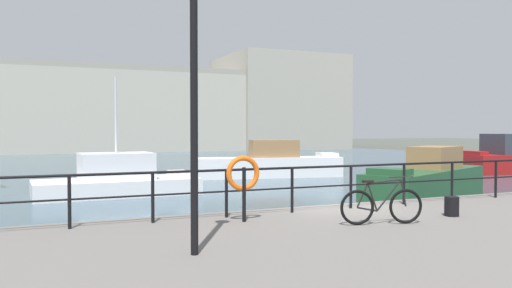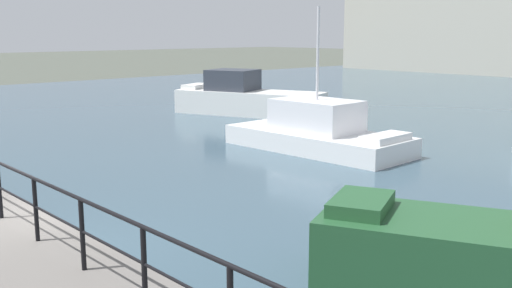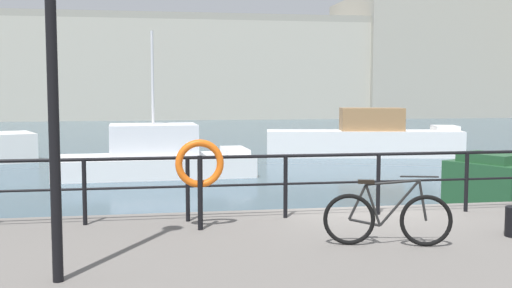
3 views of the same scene
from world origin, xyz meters
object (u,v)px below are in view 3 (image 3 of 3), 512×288
(harbor_building, at_px, (246,68))
(life_ring_stand, at_px, (200,167))
(moored_white_yacht, at_px, (156,157))
(parked_bicycle, at_px, (387,218))
(moored_blue_motorboat, at_px, (366,139))

(harbor_building, bearing_deg, life_ring_stand, -99.38)
(harbor_building, height_order, moored_white_yacht, harbor_building)
(harbor_building, relative_size, moored_white_yacht, 10.07)
(moored_white_yacht, relative_size, parked_bicycle, 4.17)
(moored_blue_motorboat, distance_m, moored_white_yacht, 11.04)
(parked_bicycle, bearing_deg, moored_blue_motorboat, 85.54)
(moored_white_yacht, relative_size, life_ring_stand, 5.16)
(harbor_building, xyz_separation_m, moored_white_yacht, (-10.80, -48.55, -4.93))
(harbor_building, distance_m, moored_white_yacht, 49.98)
(moored_blue_motorboat, bearing_deg, parked_bicycle, -98.27)
(parked_bicycle, xyz_separation_m, life_ring_stand, (-2.47, 1.46, 0.59))
(life_ring_stand, bearing_deg, parked_bicycle, -30.60)
(moored_blue_motorboat, distance_m, parked_bicycle, 21.01)
(life_ring_stand, bearing_deg, moored_blue_motorboat, 63.22)
(moored_blue_motorboat, bearing_deg, harbor_building, 99.42)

